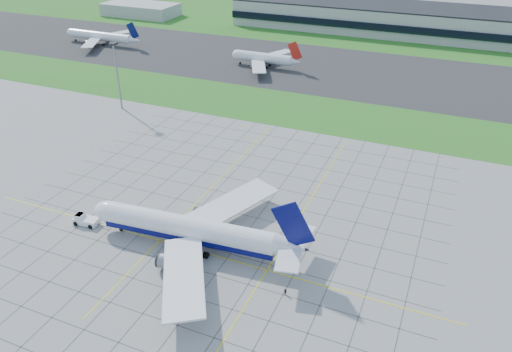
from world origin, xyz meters
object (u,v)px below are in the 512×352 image
Objects in this scene: crew_near at (96,223)px; pushback_tug at (85,220)px; distant_jet_0 at (101,36)px; airliner at (191,230)px; crew_far at (285,292)px; distant_jet_1 at (265,58)px; light_mast at (116,68)px.

pushback_tug is at bearing 140.77° from crew_near.
distant_jet_0 is (-106.12, 142.24, 3.31)m from pushback_tug.
airliner is 26.87m from crew_near.
airliner reaches higher than crew_near.
pushback_tug is at bearing -179.64° from airliner.
pushback_tug is 5.79× the size of crew_near.
pushback_tug reaches higher than crew_far.
distant_jet_0 is 1.08× the size of distant_jet_1.
light_mast is 78.10m from distant_jet_1.
distant_jet_0 is at bearing 175.47° from crew_far.
light_mast is 0.56× the size of distant_jet_0.
light_mast is 16.22× the size of crew_far.
light_mast is 2.66× the size of pushback_tug.
pushback_tug is 177.49m from distant_jet_0.
distant_jet_1 is (-7.26, 138.89, 3.31)m from pushback_tug.
airliner reaches higher than crew_far.
pushback_tug is at bearing -146.86° from crew_far.
crew_far is (52.69, -4.86, -0.04)m from crew_near.
pushback_tug is at bearing -60.44° from light_mast.
light_mast is at bearing -179.97° from crew_far.
crew_far is at bearing -66.31° from distant_jet_1.
airliner is at bearing -74.93° from distant_jet_1.
airliner is 35.48× the size of crew_far.
crew_far is at bearing -37.64° from light_mast.
distant_jet_1 is (31.53, 70.49, -11.70)m from light_mast.
crew_far is 218.36m from distant_jet_0.
distant_jet_0 is at bearing 79.70° from crew_near.
distant_jet_0 and distant_jet_1 have the same top height.
distant_jet_1 is at bearing 65.90° from light_mast.
airliner is 194.63m from distant_jet_0.
airliner is at bearing 0.36° from pushback_tug.
crew_near is 0.04× the size of distant_jet_1.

